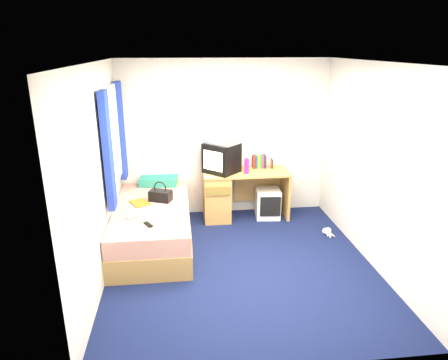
{
  "coord_description": "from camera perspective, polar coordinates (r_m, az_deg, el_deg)",
  "views": [
    {
      "loc": [
        -0.71,
        -4.29,
        2.57
      ],
      "look_at": [
        -0.13,
        0.7,
        0.87
      ],
      "focal_mm": 32.0,
      "sensor_mm": 36.0,
      "label": 1
    }
  ],
  "objects": [
    {
      "name": "magazine",
      "position": [
        5.52,
        -11.96,
        -3.23
      ],
      "size": [
        0.31,
        0.34,
        0.01
      ],
      "primitive_type": "cube",
      "rotation": [
        0.0,
        0.0,
        0.47
      ],
      "color": "gold",
      "rests_on": "bed"
    },
    {
      "name": "ground",
      "position": [
        5.05,
        2.42,
        -11.93
      ],
      "size": [
        3.4,
        3.4,
        0.0
      ],
      "primitive_type": "plane",
      "color": "#0C1438",
      "rests_on": "ground"
    },
    {
      "name": "pillow",
      "position": [
        6.21,
        -9.31,
        -0.05
      ],
      "size": [
        0.6,
        0.42,
        0.12
      ],
      "primitive_type": "cube",
      "rotation": [
        0.0,
        0.0,
        -0.11
      ],
      "color": "#166094",
      "rests_on": "bed"
    },
    {
      "name": "aerosol_can",
      "position": [
        6.11,
        2.07,
        2.31
      ],
      "size": [
        0.07,
        0.07,
        0.2
      ],
      "primitive_type": "cylinder",
      "rotation": [
        0.0,
        0.0,
        0.24
      ],
      "color": "white",
      "rests_on": "desk"
    },
    {
      "name": "picture_frame",
      "position": [
        6.28,
        6.83,
        2.36
      ],
      "size": [
        0.03,
        0.12,
        0.14
      ],
      "primitive_type": "cube",
      "rotation": [
        0.0,
        0.0,
        -0.06
      ],
      "color": "#331611",
      "rests_on": "desk"
    },
    {
      "name": "remote_control",
      "position": [
        4.85,
        -10.78,
        -6.25
      ],
      "size": [
        0.12,
        0.16,
        0.02
      ],
      "primitive_type": "cube",
      "rotation": [
        0.0,
        0.0,
        0.49
      ],
      "color": "black",
      "rests_on": "bed"
    },
    {
      "name": "towel",
      "position": [
        5.07,
        -8.4,
        -4.56
      ],
      "size": [
        0.29,
        0.25,
        0.09
      ],
      "primitive_type": "cube",
      "rotation": [
        0.0,
        0.0,
        -0.12
      ],
      "color": "white",
      "rests_on": "bed"
    },
    {
      "name": "window_assembly",
      "position": [
        5.38,
        -15.5,
        5.65
      ],
      "size": [
        0.11,
        1.42,
        1.4
      ],
      "color": "silver",
      "rests_on": "room_shell"
    },
    {
      "name": "pink_water_bottle",
      "position": [
        5.95,
        3.26,
        1.93
      ],
      "size": [
        0.07,
        0.07,
        0.22
      ],
      "primitive_type": "cylinder",
      "rotation": [
        0.0,
        0.0,
        0.03
      ],
      "color": "#DD1F94",
      "rests_on": "desk"
    },
    {
      "name": "room_shell",
      "position": [
        4.49,
        2.67,
        4.25
      ],
      "size": [
        3.4,
        3.4,
        3.4
      ],
      "color": "white",
      "rests_on": "ground"
    },
    {
      "name": "crt_tv",
      "position": [
        5.98,
        -0.36,
        3.18
      ],
      "size": [
        0.61,
        0.61,
        0.44
      ],
      "rotation": [
        0.0,
        0.0,
        -0.77
      ],
      "color": "black",
      "rests_on": "desk"
    },
    {
      "name": "water_bottle",
      "position": [
        5.09,
        -12.68,
        -4.87
      ],
      "size": [
        0.2,
        0.17,
        0.07
      ],
      "primitive_type": "cylinder",
      "rotation": [
        0.0,
        1.57,
        0.61
      ],
      "color": "silver",
      "rests_on": "bed"
    },
    {
      "name": "vcr",
      "position": [
        5.91,
        -0.34,
        5.67
      ],
      "size": [
        0.56,
        0.55,
        0.09
      ],
      "primitive_type": "cube",
      "rotation": [
        0.0,
        0.0,
        -0.77
      ],
      "color": "silver",
      "rests_on": "crt_tv"
    },
    {
      "name": "bed",
      "position": [
        5.51,
        -10.14,
        -6.34
      ],
      "size": [
        1.01,
        2.0,
        0.54
      ],
      "color": "tan",
      "rests_on": "ground"
    },
    {
      "name": "desk",
      "position": [
        6.16,
        0.54,
        -1.88
      ],
      "size": [
        1.3,
        0.55,
        0.75
      ],
      "color": "tan",
      "rests_on": "ground"
    },
    {
      "name": "white_heels",
      "position": [
        5.89,
        14.75,
        -7.42
      ],
      "size": [
        0.19,
        0.24,
        0.09
      ],
      "color": "white",
      "rests_on": "ground"
    },
    {
      "name": "storage_cube",
      "position": [
        6.28,
        6.25,
        -3.3
      ],
      "size": [
        0.39,
        0.39,
        0.46
      ],
      "primitive_type": "cube",
      "rotation": [
        0.0,
        0.0,
        -0.08
      ],
      "color": "white",
      "rests_on": "ground"
    },
    {
      "name": "book_row",
      "position": [
        6.26,
        5.04,
        2.65
      ],
      "size": [
        0.2,
        0.13,
        0.2
      ],
      "color": "maroon",
      "rests_on": "desk"
    },
    {
      "name": "handbag",
      "position": [
        5.54,
        -9.06,
        -2.16
      ],
      "size": [
        0.34,
        0.27,
        0.28
      ],
      "rotation": [
        0.0,
        0.0,
        -0.4
      ],
      "color": "black",
      "rests_on": "bed"
    },
    {
      "name": "colour_swatch_fan",
      "position": [
        4.92,
        -10.87,
        -5.94
      ],
      "size": [
        0.22,
        0.17,
        0.01
      ],
      "primitive_type": "cube",
      "rotation": [
        0.0,
        0.0,
        -0.58
      ],
      "color": "yellow",
      "rests_on": "bed"
    }
  ]
}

